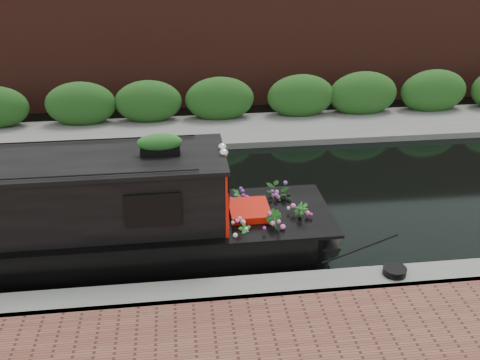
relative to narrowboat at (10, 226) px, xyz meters
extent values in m
plane|color=black|center=(2.25, 1.79, -0.76)|extent=(80.00, 80.00, 0.00)
cube|color=slate|center=(2.25, -1.51, -0.76)|extent=(40.00, 0.60, 0.50)
cube|color=slate|center=(2.25, 5.99, -0.76)|extent=(40.00, 2.40, 0.34)
cube|color=#21501A|center=(2.25, 6.89, -0.76)|extent=(40.00, 1.10, 2.80)
cube|color=#4A2119|center=(2.25, 8.99, -0.76)|extent=(40.00, 1.00, 8.00)
cube|color=red|center=(3.73, 0.00, 0.53)|extent=(0.06, 1.59, 1.22)
cube|color=black|center=(2.53, -0.81, 0.60)|extent=(0.82, 0.03, 0.50)
cube|color=red|center=(4.20, 0.00, -0.12)|extent=(0.73, 0.82, 0.45)
sphere|color=silver|center=(3.74, -0.13, 1.24)|extent=(0.16, 0.16, 0.16)
sphere|color=silver|center=(3.74, 0.13, 1.24)|extent=(0.16, 0.16, 0.16)
cube|color=black|center=(2.68, 0.00, 1.28)|extent=(0.67, 0.23, 0.13)
ellipsoid|color=orange|center=(2.68, 0.00, 1.46)|extent=(0.73, 0.25, 0.22)
imported|color=#235E20|center=(4.04, -0.61, -0.12)|extent=(0.29, 0.24, 0.46)
imported|color=#235E20|center=(4.56, -0.52, -0.04)|extent=(0.40, 0.42, 0.61)
imported|color=#235E20|center=(4.88, 0.55, -0.06)|extent=(0.63, 0.58, 0.58)
imported|color=#235E20|center=(5.10, -0.23, -0.06)|extent=(0.41, 0.41, 0.58)
imported|color=#235E20|center=(4.05, 0.59, -0.09)|extent=(0.26, 0.32, 0.53)
cylinder|color=brown|center=(5.79, 0.00, -0.62)|extent=(0.28, 0.30, 0.28)
cylinder|color=black|center=(6.44, -1.48, -0.45)|extent=(0.39, 0.39, 0.12)
camera|label=1|loc=(3.01, -8.42, 4.80)|focal=40.00mm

